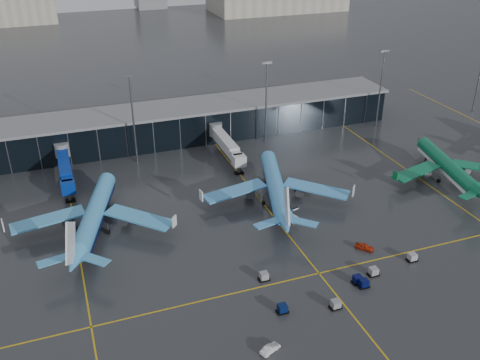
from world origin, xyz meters
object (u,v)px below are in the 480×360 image
object	(u,v)px
airliner_aer_lingus	(449,158)
mobile_airstair	(291,216)
service_van_red	(364,247)
airliner_klm_near	(275,176)
service_van_white	(270,349)
airliner_arkefly	(93,203)
baggage_carts	(343,283)

from	to	relation	value
airliner_aer_lingus	mobile_airstair	distance (m)	48.64
service_van_red	airliner_aer_lingus	bearing A→B (deg)	-12.08
airliner_aer_lingus	service_van_red	distance (m)	44.49
airliner_aer_lingus	mobile_airstair	world-z (taller)	airliner_aer_lingus
airliner_klm_near	service_van_white	xyz separation A→B (m)	(-20.96, -46.89, -6.07)
airliner_arkefly	service_van_white	bearing A→B (deg)	-47.30
airliner_arkefly	airliner_klm_near	bearing A→B (deg)	15.51
airliner_aer_lingus	service_van_white	world-z (taller)	airliner_aer_lingus
service_van_white	mobile_airstair	bearing A→B (deg)	-53.49
airliner_aer_lingus	service_van_white	bearing A→B (deg)	-136.54
airliner_klm_near	mobile_airstair	distance (m)	11.57
baggage_carts	service_van_red	bearing A→B (deg)	41.04
airliner_klm_near	mobile_airstair	size ratio (longest dim) A/B	11.81
baggage_carts	service_van_red	xyz separation A→B (m)	(10.64, 9.26, -0.07)
airliner_klm_near	baggage_carts	bearing A→B (deg)	-75.07
baggage_carts	service_van_white	size ratio (longest dim) A/B	8.91
airliner_arkefly	baggage_carts	distance (m)	57.07
airliner_klm_near	service_van_red	world-z (taller)	airliner_klm_near
airliner_aer_lingus	airliner_klm_near	bearing A→B (deg)	-173.67
airliner_klm_near	service_van_white	world-z (taller)	airliner_klm_near
mobile_airstair	baggage_carts	bearing A→B (deg)	-108.90
baggage_carts	service_van_red	distance (m)	14.10
airliner_arkefly	mobile_airstair	world-z (taller)	airliner_arkefly
service_van_red	service_van_white	distance (m)	36.73
airliner_aer_lingus	mobile_airstair	xyz separation A→B (m)	(-48.09, -4.98, -5.38)
airliner_klm_near	service_van_red	xyz separation A→B (m)	(9.64, -26.56, -6.02)
service_van_red	baggage_carts	bearing A→B (deg)	179.65
mobile_airstair	service_van_white	distance (m)	42.51
airliner_arkefly	mobile_airstair	distance (m)	45.61
airliner_arkefly	service_van_red	size ratio (longest dim) A/B	10.90
airliner_arkefly	mobile_airstair	size ratio (longest dim) A/B	11.84
airliner_arkefly	service_van_red	bearing A→B (deg)	-10.24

